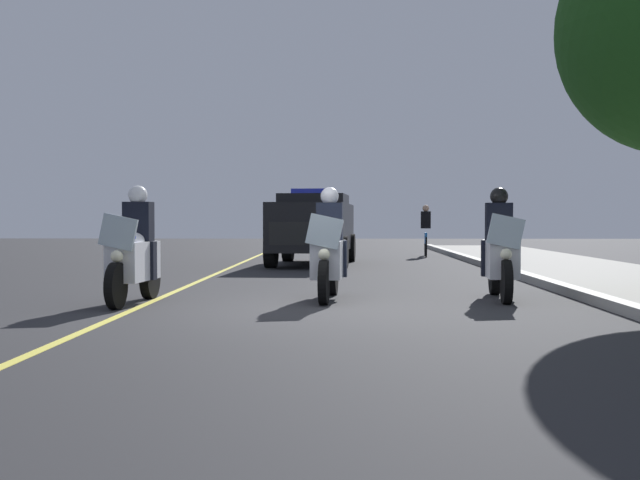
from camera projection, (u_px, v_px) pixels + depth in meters
ground_plane at (317, 309)px, 11.06m from camera, size 80.00×80.00×0.00m
curb_strip at (615, 305)px, 10.94m from camera, size 48.00×0.24×0.15m
lane_stripe_center at (136, 308)px, 11.12m from camera, size 48.00×0.12×0.01m
police_motorcycle_lead_left at (134, 256)px, 11.77m from camera, size 2.14×0.62×1.72m
police_motorcycle_lead_right at (329, 254)px, 12.37m from camera, size 2.14×0.62×1.72m
police_motorcycle_trailing at (500, 254)px, 12.45m from camera, size 2.14×0.62×1.72m
police_suv at (313, 225)px, 21.93m from camera, size 5.02×2.36×2.05m
cyclist_background at (426, 231)px, 26.61m from camera, size 1.76×0.34×1.69m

